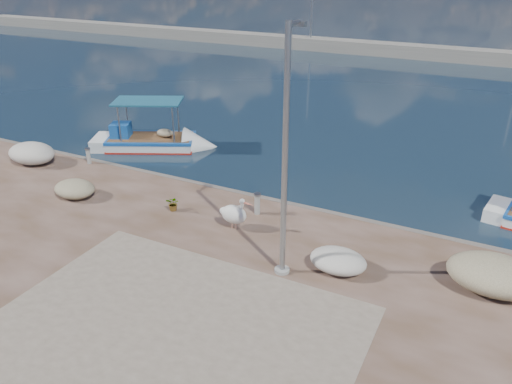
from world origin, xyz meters
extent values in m
plane|color=#162635|center=(0.00, 0.00, 0.00)|extent=(1400.00, 1400.00, 0.00)
cube|color=gray|center=(1.00, -3.00, 0.50)|extent=(9.00, 7.00, 0.01)
cube|color=gray|center=(0.00, 40.00, 0.60)|extent=(120.00, 2.20, 1.20)
cylinder|color=gray|center=(-12.00, 40.00, 4.00)|extent=(0.16, 0.16, 7.00)
cube|color=white|center=(-8.36, 8.55, 0.08)|extent=(6.23, 4.36, 0.98)
cube|color=#184E9C|center=(-8.36, 8.55, 0.51)|extent=(4.75, 3.69, 0.14)
cube|color=#9F1E13|center=(-8.36, 8.55, 0.02)|extent=(4.74, 3.67, 0.12)
cube|color=#184E9C|center=(-9.71, 7.90, 0.93)|extent=(1.24, 1.24, 0.72)
cube|color=navy|center=(-8.36, 8.55, 2.42)|extent=(3.77, 3.10, 0.08)
cylinder|color=tan|center=(-0.20, 2.41, 0.65)|extent=(0.04, 0.04, 0.30)
cylinder|color=tan|center=(-0.05, 2.41, 0.65)|extent=(0.04, 0.04, 0.30)
ellipsoid|color=silver|center=(-0.12, 2.41, 1.04)|extent=(0.90, 0.56, 0.64)
cylinder|color=silver|center=(0.15, 2.41, 1.36)|extent=(0.21, 0.12, 0.55)
sphere|color=silver|center=(0.20, 2.41, 1.59)|extent=(0.18, 0.18, 0.18)
cone|color=#D56953|center=(0.41, 2.41, 1.55)|extent=(0.44, 0.10, 0.13)
cylinder|color=gray|center=(2.37, 0.81, 4.00)|extent=(0.16, 0.16, 7.00)
cylinder|color=gray|center=(2.37, 0.81, 0.55)|extent=(0.44, 0.44, 0.10)
cube|color=gray|center=(2.37, 1.46, 7.35)|extent=(0.35, 0.18, 0.12)
cylinder|color=gray|center=(0.09, 3.71, 0.88)|extent=(0.20, 0.20, 0.77)
cylinder|color=gray|center=(0.09, 3.71, 1.27)|extent=(0.26, 0.26, 0.07)
cylinder|color=gray|center=(-8.72, 4.60, 0.85)|extent=(0.18, 0.18, 0.69)
cylinder|color=gray|center=(-8.72, 4.60, 1.19)|extent=(0.24, 0.24, 0.06)
imported|color=#33722D|center=(-2.72, 2.57, 0.77)|extent=(0.52, 0.46, 0.54)
ellipsoid|color=#BCB28C|center=(-6.76, 1.82, 0.82)|extent=(1.65, 1.28, 0.64)
ellipsoid|color=#BCB28C|center=(7.88, 2.62, 0.99)|extent=(2.51, 1.79, 0.99)
ellipsoid|color=beige|center=(-11.00, 3.53, 0.96)|extent=(2.23, 1.62, 0.91)
ellipsoid|color=beige|center=(3.79, 1.63, 0.82)|extent=(1.68, 1.26, 0.63)
camera|label=1|loc=(7.20, -10.39, 8.84)|focal=35.00mm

